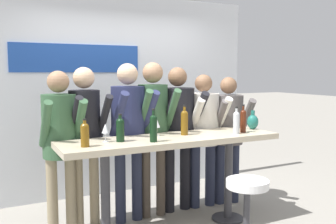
{
  "coord_description": "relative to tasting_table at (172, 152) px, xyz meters",
  "views": [
    {
      "loc": [
        -1.73,
        -3.37,
        1.67
      ],
      "look_at": [
        0.0,
        0.09,
        1.26
      ],
      "focal_mm": 40.0,
      "sensor_mm": 36.0,
      "label": 1
    }
  ],
  "objects": [
    {
      "name": "person_far_right",
      "position": [
        1.03,
        0.45,
        0.14
      ],
      "size": [
        0.5,
        0.58,
        1.61
      ],
      "rotation": [
        0.0,
        0.0,
        -0.17
      ],
      "color": "#23283D",
      "rests_on": "ground_plane"
    },
    {
      "name": "back_wall",
      "position": [
        -0.01,
        1.57,
        0.51
      ],
      "size": [
        3.91,
        0.12,
        2.71
      ],
      "color": "silver",
      "rests_on": "ground_plane"
    },
    {
      "name": "person_far_left",
      "position": [
        -1.04,
        0.46,
        0.2
      ],
      "size": [
        0.43,
        0.53,
        1.68
      ],
      "rotation": [
        0.0,
        0.0,
        0.04
      ],
      "color": "gray",
      "rests_on": "ground_plane"
    },
    {
      "name": "person_left",
      "position": [
        -0.76,
        0.52,
        0.23
      ],
      "size": [
        0.42,
        0.54,
        1.72
      ],
      "rotation": [
        0.0,
        0.0,
        0.08
      ],
      "color": "gray",
      "rests_on": "ground_plane"
    },
    {
      "name": "wine_bottle_3",
      "position": [
        -0.92,
        -0.1,
        0.27
      ],
      "size": [
        0.08,
        0.08,
        0.25
      ],
      "color": "brown",
      "rests_on": "tasting_table"
    },
    {
      "name": "wine_glass_0",
      "position": [
        -0.69,
        0.05,
        0.28
      ],
      "size": [
        0.07,
        0.07,
        0.18
      ],
      "color": "silver",
      "rests_on": "tasting_table"
    },
    {
      "name": "wine_glass_1",
      "position": [
        -0.1,
        0.15,
        0.28
      ],
      "size": [
        0.07,
        0.07,
        0.18
      ],
      "color": "silver",
      "rests_on": "tasting_table"
    },
    {
      "name": "person_center",
      "position": [
        0.0,
        0.46,
        0.26
      ],
      "size": [
        0.42,
        0.55,
        1.78
      ],
      "rotation": [
        0.0,
        0.0,
        -0.06
      ],
      "color": "#473D33",
      "rests_on": "ground_plane"
    },
    {
      "name": "wine_bottle_4",
      "position": [
        0.72,
        -0.13,
        0.29
      ],
      "size": [
        0.07,
        0.07,
        0.29
      ],
      "color": "#B7BCC1",
      "rests_on": "tasting_table"
    },
    {
      "name": "wine_bottle_2",
      "position": [
        -0.28,
        -0.15,
        0.3
      ],
      "size": [
        0.07,
        0.07,
        0.32
      ],
      "color": "black",
      "rests_on": "tasting_table"
    },
    {
      "name": "person_right",
      "position": [
        0.68,
        0.48,
        0.16
      ],
      "size": [
        0.48,
        0.56,
        1.64
      ],
      "rotation": [
        0.0,
        0.0,
        -0.08
      ],
      "color": "#23283D",
      "rests_on": "ground_plane"
    },
    {
      "name": "wine_bottle_0",
      "position": [
        0.84,
        -0.08,
        0.29
      ],
      "size": [
        0.06,
        0.06,
        0.31
      ],
      "color": "#4C1E0F",
      "rests_on": "tasting_table"
    },
    {
      "name": "tasting_table",
      "position": [
        0.0,
        0.0,
        0.0
      ],
      "size": [
        2.31,
        0.62,
        1.01
      ],
      "color": "beige",
      "rests_on": "ground_plane"
    },
    {
      "name": "person_center_left",
      "position": [
        -0.31,
        0.45,
        0.24
      ],
      "size": [
        0.46,
        0.57,
        1.76
      ],
      "rotation": [
        0.0,
        0.0,
        0.07
      ],
      "color": "#23283D",
      "rests_on": "ground_plane"
    },
    {
      "name": "wine_bottle_5",
      "position": [
        -0.56,
        0.0,
        0.28
      ],
      "size": [
        0.08,
        0.08,
        0.27
      ],
      "color": "black",
      "rests_on": "tasting_table"
    },
    {
      "name": "person_center_right",
      "position": [
        0.34,
        0.51,
        0.21
      ],
      "size": [
        0.48,
        0.57,
        1.73
      ],
      "rotation": [
        0.0,
        0.0,
        0.02
      ],
      "color": "black",
      "rests_on": "ground_plane"
    },
    {
      "name": "wine_bottle_1",
      "position": [
        0.18,
        0.06,
        0.3
      ],
      "size": [
        0.08,
        0.08,
        0.32
      ],
      "color": "brown",
      "rests_on": "tasting_table"
    },
    {
      "name": "bar_stool",
      "position": [
        0.35,
        -0.79,
        -0.37
      ],
      "size": [
        0.4,
        0.4,
        0.72
      ],
      "color": "#333338",
      "rests_on": "ground_plane"
    },
    {
      "name": "decorative_vase",
      "position": [
        1.09,
        0.05,
        0.24
      ],
      "size": [
        0.13,
        0.13,
        0.22
      ],
      "color": "#1E665B",
      "rests_on": "tasting_table"
    }
  ]
}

